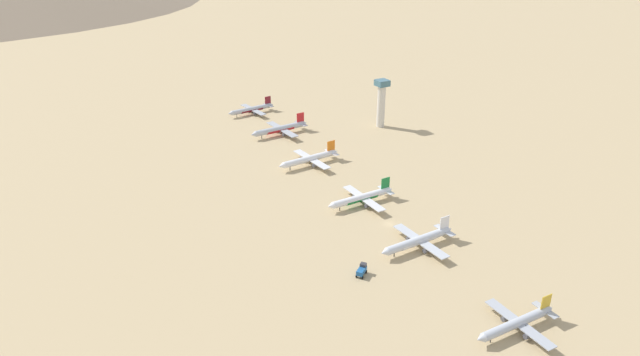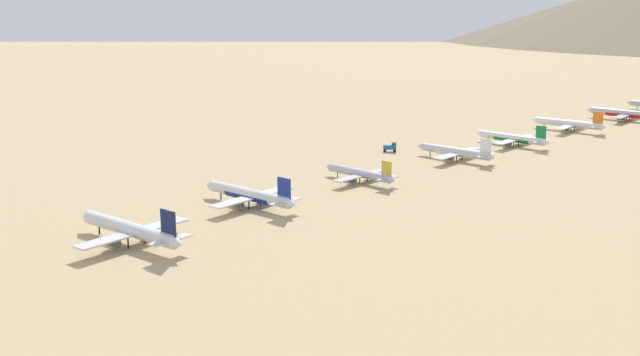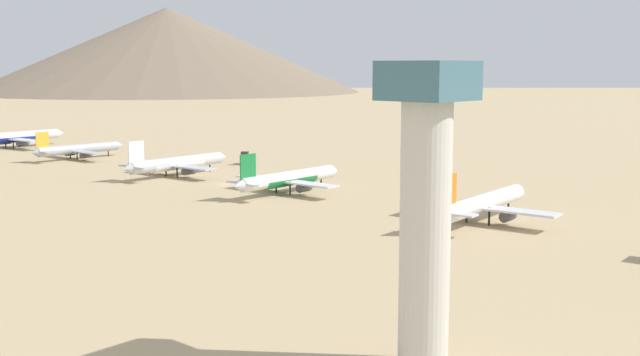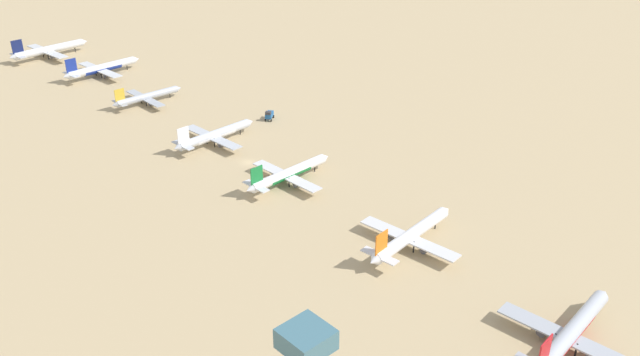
% 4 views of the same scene
% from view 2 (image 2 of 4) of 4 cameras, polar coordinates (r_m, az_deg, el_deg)
% --- Properties ---
extents(ground_plane, '(1957.52, 1957.52, 0.00)m').
position_cam_2_polar(ground_plane, '(324.35, 11.94, 1.78)').
color(ground_plane, tan).
extents(parked_jet_1, '(37.74, 30.72, 10.88)m').
position_cam_2_polar(parked_jet_1, '(425.11, 21.20, 4.38)').
color(parked_jet_1, '#B2B7C1').
rests_on(parked_jet_1, ground).
extents(parked_jet_2, '(36.12, 29.41, 10.41)m').
position_cam_2_polar(parked_jet_2, '(384.32, 17.60, 3.77)').
color(parked_jet_2, white).
rests_on(parked_jet_2, ground).
extents(parked_jet_3, '(34.58, 28.06, 9.98)m').
position_cam_2_polar(parked_jet_3, '(341.26, 13.78, 2.82)').
color(parked_jet_3, white).
rests_on(parked_jet_3, ground).
extents(parked_jet_4, '(35.04, 28.45, 10.10)m').
position_cam_2_polar(parked_jet_4, '(307.45, 9.80, 1.88)').
color(parked_jet_4, silver).
rests_on(parked_jet_4, ground).
extents(parked_jet_5, '(31.60, 25.58, 9.14)m').
position_cam_2_polar(parked_jet_5, '(268.69, 2.94, 0.33)').
color(parked_jet_5, '#B2B7C1').
rests_on(parked_jet_5, ground).
extents(parked_jet_6, '(38.80, 31.54, 11.18)m').
position_cam_2_polar(parked_jet_6, '(238.97, -5.11, -1.22)').
color(parked_jet_6, silver).
rests_on(parked_jet_6, ground).
extents(parked_jet_7, '(41.24, 33.56, 11.89)m').
position_cam_2_polar(parked_jet_7, '(208.51, -13.54, -3.66)').
color(parked_jet_7, silver).
rests_on(parked_jet_7, ground).
extents(service_truck, '(5.62, 5.18, 3.90)m').
position_cam_2_polar(service_truck, '(320.83, 5.12, 2.27)').
color(service_truck, '#1E5999').
rests_on(service_truck, ground).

